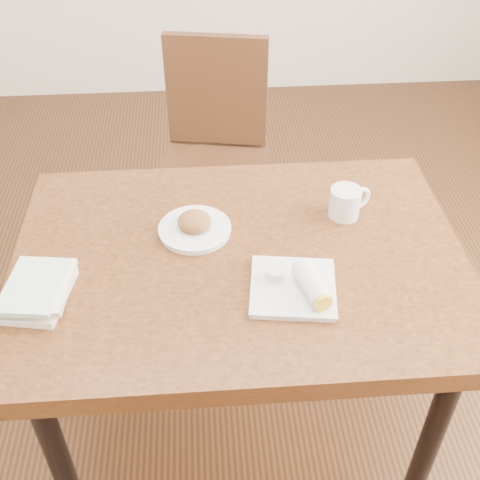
{
  "coord_description": "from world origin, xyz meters",
  "views": [
    {
      "loc": [
        -0.09,
        -1.19,
        1.81
      ],
      "look_at": [
        0.0,
        0.0,
        0.8
      ],
      "focal_mm": 45.0,
      "sensor_mm": 36.0,
      "label": 1
    }
  ],
  "objects": [
    {
      "name": "ground",
      "position": [
        0.0,
        0.0,
        -0.01
      ],
      "size": [
        4.0,
        5.0,
        0.01
      ],
      "primitive_type": "cube",
      "color": "#472814",
      "rests_on": "ground"
    },
    {
      "name": "table",
      "position": [
        0.0,
        0.0,
        0.67
      ],
      "size": [
        1.2,
        0.86,
        0.75
      ],
      "color": "brown",
      "rests_on": "ground"
    },
    {
      "name": "chair_far",
      "position": [
        -0.04,
        0.89,
        0.55
      ],
      "size": [
        0.49,
        0.49,
        0.95
      ],
      "color": "#452613",
      "rests_on": "ground"
    },
    {
      "name": "plate_scone",
      "position": [
        -0.12,
        0.1,
        0.77
      ],
      "size": [
        0.2,
        0.2,
        0.06
      ],
      "color": "white",
      "rests_on": "table"
    },
    {
      "name": "coffee_mug",
      "position": [
        0.31,
        0.15,
        0.8
      ],
      "size": [
        0.13,
        0.09,
        0.09
      ],
      "color": "white",
      "rests_on": "table"
    },
    {
      "name": "plate_burrito",
      "position": [
        0.13,
        -0.15,
        0.77
      ],
      "size": [
        0.24,
        0.24,
        0.07
      ],
      "color": "white",
      "rests_on": "table"
    },
    {
      "name": "book_stack",
      "position": [
        -0.5,
        -0.12,
        0.78
      ],
      "size": [
        0.17,
        0.22,
        0.05
      ],
      "color": "white",
      "rests_on": "table"
    }
  ]
}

